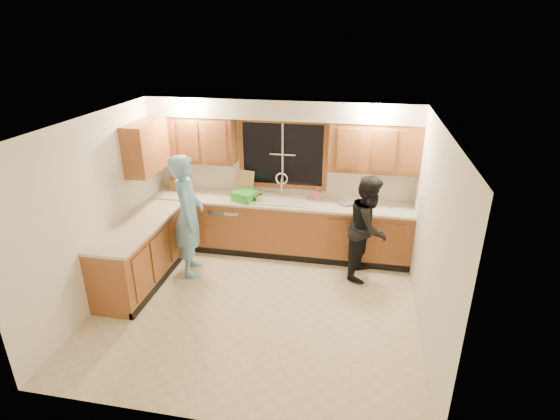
# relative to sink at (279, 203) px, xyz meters

# --- Properties ---
(floor) EXTENTS (4.20, 4.20, 0.00)m
(floor) POSITION_rel_sink_xyz_m (0.00, -1.60, -0.86)
(floor) COLOR beige
(floor) RESTS_ON ground
(ceiling) EXTENTS (4.20, 4.20, 0.00)m
(ceiling) POSITION_rel_sink_xyz_m (0.00, -1.60, 1.64)
(ceiling) COLOR silver
(wall_back) EXTENTS (4.20, 0.00, 4.20)m
(wall_back) POSITION_rel_sink_xyz_m (0.00, 0.30, 0.39)
(wall_back) COLOR white
(wall_back) RESTS_ON ground
(wall_left) EXTENTS (0.00, 3.80, 3.80)m
(wall_left) POSITION_rel_sink_xyz_m (-2.10, -1.60, 0.39)
(wall_left) COLOR white
(wall_left) RESTS_ON ground
(wall_right) EXTENTS (0.00, 3.80, 3.80)m
(wall_right) POSITION_rel_sink_xyz_m (2.10, -1.60, 0.39)
(wall_right) COLOR white
(wall_right) RESTS_ON ground
(base_cabinets_back) EXTENTS (4.20, 0.60, 0.88)m
(base_cabinets_back) POSITION_rel_sink_xyz_m (0.00, -0.00, -0.42)
(base_cabinets_back) COLOR #9B572D
(base_cabinets_back) RESTS_ON ground
(base_cabinets_left) EXTENTS (0.60, 1.90, 0.88)m
(base_cabinets_left) POSITION_rel_sink_xyz_m (-1.80, -1.25, -0.42)
(base_cabinets_left) COLOR #9B572D
(base_cabinets_left) RESTS_ON ground
(countertop_back) EXTENTS (4.20, 0.63, 0.04)m
(countertop_back) POSITION_rel_sink_xyz_m (0.00, -0.02, 0.04)
(countertop_back) COLOR beige
(countertop_back) RESTS_ON base_cabinets_back
(countertop_left) EXTENTS (0.63, 1.90, 0.04)m
(countertop_left) POSITION_rel_sink_xyz_m (-1.79, -1.25, 0.04)
(countertop_left) COLOR beige
(countertop_left) RESTS_ON base_cabinets_left
(upper_cabinets_left) EXTENTS (1.35, 0.33, 0.75)m
(upper_cabinets_left) POSITION_rel_sink_xyz_m (-1.43, 0.13, 0.96)
(upper_cabinets_left) COLOR #9B572D
(upper_cabinets_left) RESTS_ON wall_back
(upper_cabinets_right) EXTENTS (1.35, 0.33, 0.75)m
(upper_cabinets_right) POSITION_rel_sink_xyz_m (1.43, 0.13, 0.96)
(upper_cabinets_right) COLOR #9B572D
(upper_cabinets_right) RESTS_ON wall_back
(upper_cabinets_return) EXTENTS (0.33, 0.90, 0.75)m
(upper_cabinets_return) POSITION_rel_sink_xyz_m (-1.94, -0.48, 0.96)
(upper_cabinets_return) COLOR #9B572D
(upper_cabinets_return) RESTS_ON wall_left
(soffit) EXTENTS (4.20, 0.35, 0.30)m
(soffit) POSITION_rel_sink_xyz_m (0.00, 0.12, 1.49)
(soffit) COLOR beige
(soffit) RESTS_ON wall_back
(window_frame) EXTENTS (1.44, 0.03, 1.14)m
(window_frame) POSITION_rel_sink_xyz_m (0.00, 0.29, 0.74)
(window_frame) COLOR black
(window_frame) RESTS_ON wall_back
(sink) EXTENTS (0.86, 0.52, 0.57)m
(sink) POSITION_rel_sink_xyz_m (0.00, 0.00, 0.00)
(sink) COLOR silver
(sink) RESTS_ON countertop_back
(dishwasher) EXTENTS (0.60, 0.56, 0.82)m
(dishwasher) POSITION_rel_sink_xyz_m (-0.85, -0.01, -0.45)
(dishwasher) COLOR silver
(dishwasher) RESTS_ON floor
(stove) EXTENTS (0.58, 0.75, 0.90)m
(stove) POSITION_rel_sink_xyz_m (-1.80, -1.82, -0.41)
(stove) COLOR silver
(stove) RESTS_ON floor
(man) EXTENTS (0.62, 0.78, 1.86)m
(man) POSITION_rel_sink_xyz_m (-1.19, -0.89, 0.06)
(man) COLOR #6FACD2
(man) RESTS_ON floor
(woman) EXTENTS (0.77, 0.89, 1.57)m
(woman) POSITION_rel_sink_xyz_m (1.42, -0.47, -0.08)
(woman) COLOR black
(woman) RESTS_ON floor
(knife_block) EXTENTS (0.13, 0.11, 0.22)m
(knife_block) POSITION_rel_sink_xyz_m (-1.84, 0.11, 0.17)
(knife_block) COLOR brown
(knife_block) RESTS_ON countertop_back
(cutting_board) EXTENTS (0.31, 0.15, 0.38)m
(cutting_board) POSITION_rel_sink_xyz_m (-0.61, 0.21, 0.25)
(cutting_board) COLOR tan
(cutting_board) RESTS_ON countertop_back
(dish_crate) EXTENTS (0.42, 0.41, 0.15)m
(dish_crate) POSITION_rel_sink_xyz_m (-0.54, -0.12, 0.13)
(dish_crate) COLOR green
(dish_crate) RESTS_ON countertop_back
(soap_bottle) EXTENTS (0.12, 0.12, 0.21)m
(soap_bottle) POSITION_rel_sink_xyz_m (0.59, 0.14, 0.16)
(soap_bottle) COLOR #EC598C
(soap_bottle) RESTS_ON countertop_back
(bowl) EXTENTS (0.28, 0.28, 0.06)m
(bowl) POSITION_rel_sink_xyz_m (1.08, 0.02, 0.08)
(bowl) COLOR silver
(bowl) RESTS_ON countertop_back
(can_left) EXTENTS (0.09, 0.09, 0.13)m
(can_left) POSITION_rel_sink_xyz_m (-0.28, -0.14, 0.12)
(can_left) COLOR beige
(can_left) RESTS_ON countertop_back
(can_right) EXTENTS (0.07, 0.07, 0.12)m
(can_right) POSITION_rel_sink_xyz_m (-0.32, -0.17, 0.11)
(can_right) COLOR beige
(can_right) RESTS_ON countertop_back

